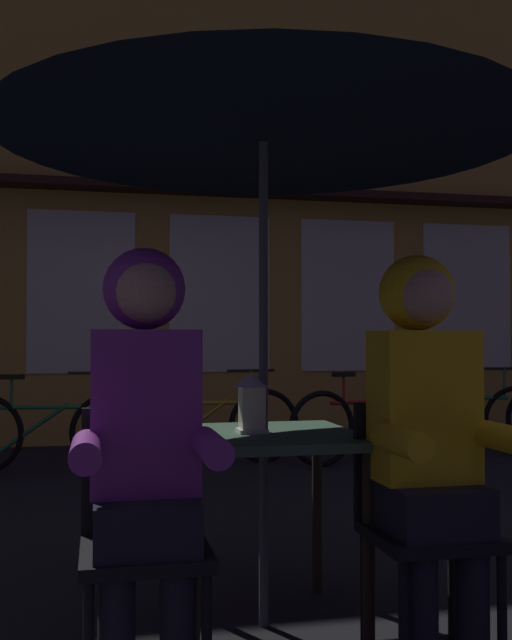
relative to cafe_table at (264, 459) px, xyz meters
name	(u,v)px	position (x,y,z in m)	size (l,w,h in m)	color
ground_plane	(264,626)	(0.00, 0.00, -0.64)	(60.00, 60.00, 0.00)	black
cafe_table	(264,459)	(0.00, 0.00, 0.00)	(0.72, 0.72, 0.74)	#42664C
patio_umbrella	(263,95)	(0.00, 0.00, 1.42)	(2.10, 2.10, 2.31)	#4C4C51
lantern	(252,401)	(-0.05, 0.00, 0.22)	(0.11, 0.11, 0.23)	white
chair_left	(144,528)	(-0.48, -0.37, -0.15)	(0.40, 0.40, 0.87)	black
chair_right	(420,513)	(0.48, -0.37, -0.15)	(0.40, 0.40, 0.87)	black
person_left_hooded	(145,419)	(-0.48, -0.43, 0.21)	(0.45, 0.56, 1.40)	black
person_right_hooded	(427,413)	(0.48, -0.43, 0.21)	(0.45, 0.56, 1.40)	black
shopfront_building	(151,161)	(-0.06, 5.40, 2.45)	(10.00, 0.93, 6.20)	gold
bicycle_second	(46,431)	(-1.04, 3.49, -0.29)	(1.67, 0.26, 0.84)	black
bicycle_third	(208,426)	(0.32, 3.60, -0.29)	(1.68, 0.21, 0.84)	black
bicycle_fourth	(370,424)	(1.76, 3.44, -0.29)	(1.64, 0.45, 0.84)	black
bicycle_fifth	(464,418)	(2.79, 3.66, -0.29)	(1.65, 0.39, 0.84)	black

